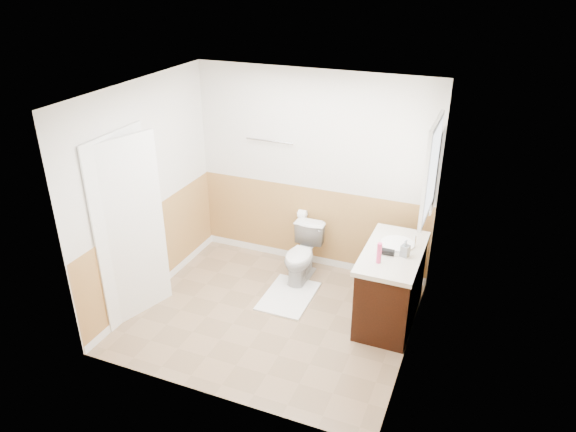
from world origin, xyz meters
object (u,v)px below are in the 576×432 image
at_px(bath_mat, 289,296).
at_px(soap_dispenser, 405,248).
at_px(toilet, 302,255).
at_px(vanity_cabinet, 391,287).
at_px(lotion_bottle, 379,253).

distance_m(bath_mat, soap_dispenser, 1.59).
bearing_deg(bath_mat, toilet, 90.00).
relative_size(bath_mat, vanity_cabinet, 0.73).
xyz_separation_m(toilet, soap_dispenser, (1.29, -0.46, 0.60)).
bearing_deg(vanity_cabinet, lotion_bottle, -108.80).
relative_size(toilet, soap_dispenser, 3.75).
bearing_deg(lotion_bottle, soap_dispenser, 46.27).
bearing_deg(bath_mat, soap_dispenser, -0.77).
bearing_deg(vanity_cabinet, soap_dispenser, -27.95).
distance_m(bath_mat, vanity_cabinet, 1.24).
relative_size(bath_mat, soap_dispenser, 4.42).
height_order(toilet, vanity_cabinet, vanity_cabinet).
xyz_separation_m(bath_mat, vanity_cabinet, (1.17, 0.05, 0.39)).
relative_size(toilet, lotion_bottle, 3.08).
height_order(bath_mat, vanity_cabinet, vanity_cabinet).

